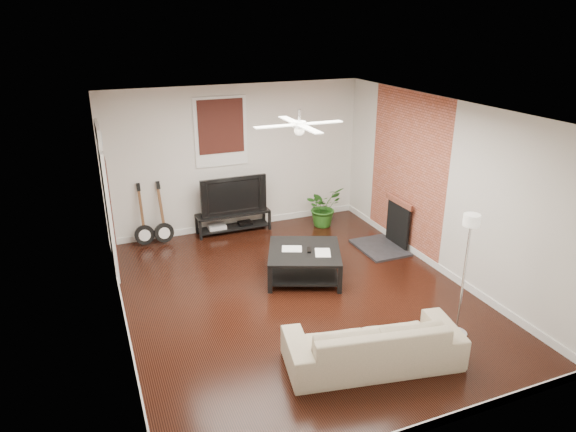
# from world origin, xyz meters

# --- Properties ---
(room) EXTENTS (5.01, 6.01, 2.81)m
(room) POSITION_xyz_m (0.00, 0.00, 1.40)
(room) COLOR black
(room) RESTS_ON ground
(brick_accent) EXTENTS (0.02, 2.20, 2.80)m
(brick_accent) POSITION_xyz_m (2.49, 1.00, 1.40)
(brick_accent) COLOR #AD5238
(brick_accent) RESTS_ON floor
(fireplace) EXTENTS (0.80, 1.10, 0.92)m
(fireplace) POSITION_xyz_m (2.20, 1.00, 0.46)
(fireplace) COLOR black
(fireplace) RESTS_ON floor
(window_back) EXTENTS (1.00, 0.06, 1.30)m
(window_back) POSITION_xyz_m (-0.30, 2.97, 1.95)
(window_back) COLOR #36120E
(window_back) RESTS_ON wall_back
(door_left) EXTENTS (0.08, 1.00, 2.50)m
(door_left) POSITION_xyz_m (-2.46, 1.90, 1.25)
(door_left) COLOR white
(door_left) RESTS_ON wall_left
(tv_stand) EXTENTS (1.43, 0.38, 0.40)m
(tv_stand) POSITION_xyz_m (-0.19, 2.78, 0.20)
(tv_stand) COLOR black
(tv_stand) RESTS_ON floor
(tv) EXTENTS (1.28, 0.17, 0.74)m
(tv) POSITION_xyz_m (-0.19, 2.80, 0.77)
(tv) COLOR black
(tv) RESTS_ON tv_stand
(coffee_table) EXTENTS (1.48, 1.48, 0.47)m
(coffee_table) POSITION_xyz_m (0.34, 0.53, 0.24)
(coffee_table) COLOR black
(coffee_table) RESTS_ON floor
(sofa) EXTENTS (2.22, 1.19, 0.61)m
(sofa) POSITION_xyz_m (0.20, -1.82, 0.31)
(sofa) COLOR tan
(sofa) RESTS_ON floor
(floor_lamp) EXTENTS (0.33, 0.33, 1.71)m
(floor_lamp) POSITION_xyz_m (1.55, -1.72, 0.86)
(floor_lamp) COLOR white
(floor_lamp) RESTS_ON floor
(potted_plant) EXTENTS (0.88, 0.82, 0.80)m
(potted_plant) POSITION_xyz_m (1.58, 2.42, 0.40)
(potted_plant) COLOR #27611B
(potted_plant) RESTS_ON floor
(guitar_left) EXTENTS (0.37, 0.27, 1.17)m
(guitar_left) POSITION_xyz_m (-1.88, 2.75, 0.59)
(guitar_left) COLOR black
(guitar_left) RESTS_ON floor
(guitar_right) EXTENTS (0.39, 0.30, 1.17)m
(guitar_right) POSITION_xyz_m (-1.53, 2.72, 0.59)
(guitar_right) COLOR black
(guitar_right) RESTS_ON floor
(ceiling_fan) EXTENTS (1.24, 1.24, 0.32)m
(ceiling_fan) POSITION_xyz_m (0.00, 0.00, 2.60)
(ceiling_fan) COLOR white
(ceiling_fan) RESTS_ON ceiling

